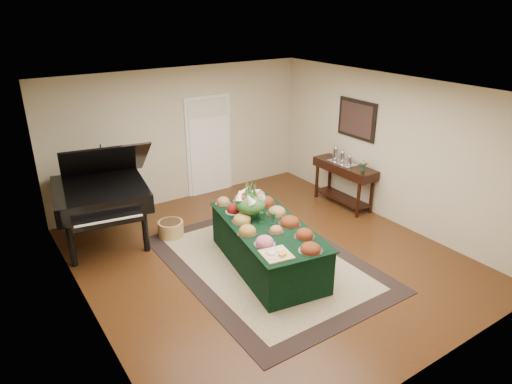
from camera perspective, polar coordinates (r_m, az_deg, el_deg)
ground at (r=7.51m, az=1.29°, el=-8.15°), size 6.00×6.00×0.00m
area_rug at (r=7.35m, az=1.25°, el=-8.81°), size 2.68×3.76×0.01m
kitchen_doorway at (r=9.72m, az=-5.87°, el=5.67°), size 1.05×0.07×2.10m
buffet_table at (r=7.10m, az=1.43°, el=-6.71°), size 1.44×2.42×0.72m
food_platters at (r=7.06m, az=1.08°, el=-3.15°), size 1.17×2.31×0.12m
cutting_board at (r=6.15m, az=2.50°, el=-7.56°), size 0.44×0.44×0.10m
green_goblets at (r=6.95m, az=1.42°, el=-3.25°), size 0.21×0.21×0.18m
floral_centerpiece at (r=7.05m, az=-0.68°, el=-1.07°), size 0.49×0.49×0.49m
grand_piano at (r=8.01m, az=-18.82°, el=-0.14°), size 1.80×1.96×1.79m
wicker_basket at (r=8.22m, az=-10.59°, el=-4.56°), size 0.44×0.44×0.28m
mahogany_sideboard at (r=9.28m, az=10.98°, el=2.33°), size 0.45×1.41×0.88m
tea_service at (r=9.24m, az=10.69°, el=4.33°), size 0.34×0.58×0.30m
pink_bouquet at (r=8.85m, az=13.30°, el=3.47°), size 0.17×0.17×0.22m
wall_painting at (r=9.12m, az=12.48°, el=8.87°), size 0.05×0.95×0.75m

